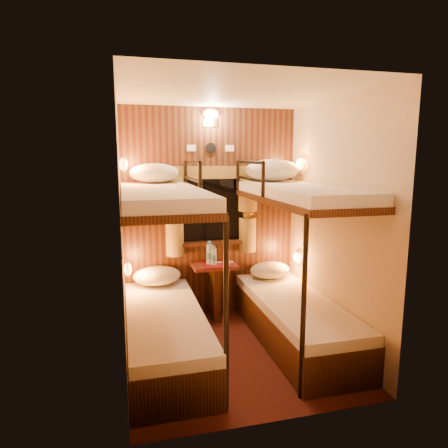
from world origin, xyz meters
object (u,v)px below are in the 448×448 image
object	(u,v)px
bunk_left	(165,300)
bottle_right	(214,257)
table	(214,284)
bottle_left	(210,254)
bunk_right	(296,289)

from	to	relation	value
bunk_left	bottle_right	bearing A→B (deg)	49.59
table	bunk_left	bearing A→B (deg)	-129.67
table	bottle_left	world-z (taller)	bottle_left
bunk_left	table	size ratio (longest dim) A/B	2.90
bottle_right	bunk_left	bearing A→B (deg)	-130.41
bunk_right	bottle_left	xyz separation A→B (m)	(-0.70, 0.79, 0.21)
bottle_right	bottle_left	bearing A→B (deg)	127.84
bottle_right	table	bearing A→B (deg)	68.44
bunk_right	bottle_right	bearing A→B (deg)	131.70
bunk_right	bunk_left	bearing A→B (deg)	180.00
bottle_left	bunk_left	bearing A→B (deg)	-126.84
table	bottle_right	size ratio (longest dim) A/B	2.97
bunk_right	bottle_right	distance (m)	1.01
table	bottle_right	bearing A→B (deg)	-111.56
bunk_left	bottle_right	world-z (taller)	bunk_left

